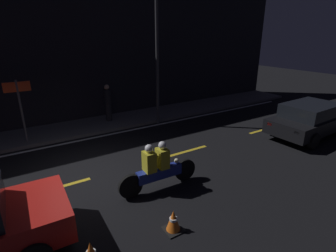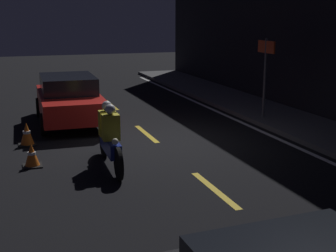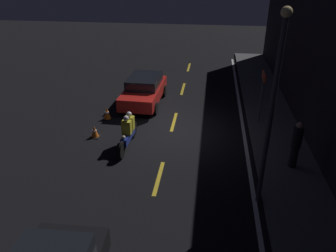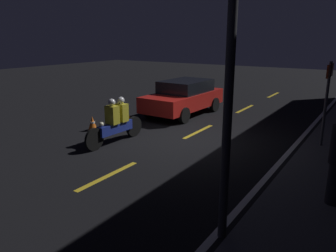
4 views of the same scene
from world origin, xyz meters
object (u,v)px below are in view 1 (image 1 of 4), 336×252
(pedestrian, at_px, (108,102))
(shop_sign, at_px, (19,99))
(street_lamp, at_px, (157,55))
(van_black, at_px, (311,119))
(traffic_cone_mid, at_px, (173,221))
(motorcycle, at_px, (157,168))

(pedestrian, distance_m, shop_sign, 3.81)
(shop_sign, distance_m, street_lamp, 5.78)
(van_black, bearing_deg, traffic_cone_mid, -170.03)
(motorcycle, bearing_deg, pedestrian, 83.76)
(shop_sign, relative_size, street_lamp, 0.42)
(traffic_cone_mid, distance_m, street_lamp, 7.83)
(motorcycle, bearing_deg, traffic_cone_mid, -106.41)
(traffic_cone_mid, height_order, pedestrian, pedestrian)
(van_black, bearing_deg, motorcycle, 178.66)
(pedestrian, distance_m, street_lamp, 3.25)
(traffic_cone_mid, bearing_deg, pedestrian, 79.76)
(van_black, relative_size, pedestrian, 2.40)
(street_lamp, bearing_deg, van_black, -45.33)
(van_black, relative_size, street_lamp, 0.73)
(shop_sign, bearing_deg, motorcycle, -62.96)
(pedestrian, relative_size, shop_sign, 0.73)
(van_black, relative_size, motorcycle, 1.75)
(motorcycle, relative_size, shop_sign, 1.00)
(shop_sign, xyz_separation_m, street_lamp, (5.58, -0.60, 1.41))
(traffic_cone_mid, xyz_separation_m, street_lamp, (3.35, 6.42, 2.99))
(pedestrian, height_order, street_lamp, street_lamp)
(motorcycle, xyz_separation_m, traffic_cone_mid, (-0.53, -1.61, -0.40))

